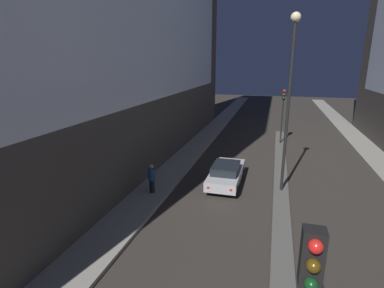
{
  "coord_description": "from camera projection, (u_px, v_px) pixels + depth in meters",
  "views": [
    {
      "loc": [
        -0.65,
        -1.29,
        7.11
      ],
      "look_at": [
        -5.19,
        14.97,
        2.47
      ],
      "focal_mm": 28.0,
      "sensor_mm": 36.0,
      "label": 1
    }
  ],
  "objects": [
    {
      "name": "street_lamp",
      "position": [
        290.0,
        81.0,
        15.25
      ],
      "size": [
        0.49,
        0.49,
        9.29
      ],
      "color": "black",
      "rests_on": "median_strip"
    },
    {
      "name": "median_strip",
      "position": [
        281.0,
        187.0,
        17.42
      ],
      "size": [
        0.82,
        29.3,
        0.15
      ],
      "color": "#56544F",
      "rests_on": "ground"
    },
    {
      "name": "pedestrian_on_left_sidewalk",
      "position": [
        152.0,
        178.0,
        16.26
      ],
      "size": [
        0.39,
        0.39,
        1.61
      ],
      "color": "black",
      "rests_on": "sidewalk_left"
    },
    {
      "name": "traffic_light_mid",
      "position": [
        283.0,
        104.0,
        25.69
      ],
      "size": [
        0.32,
        0.42,
        4.74
      ],
      "color": "black",
      "rests_on": "median_strip"
    },
    {
      "name": "car_left_lane",
      "position": [
        226.0,
        173.0,
        17.86
      ],
      "size": [
        1.74,
        4.62,
        1.34
      ],
      "color": "#B2B2B7",
      "rests_on": "ground"
    }
  ]
}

